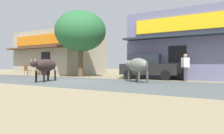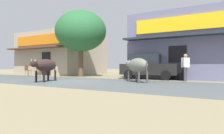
% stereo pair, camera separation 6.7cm
% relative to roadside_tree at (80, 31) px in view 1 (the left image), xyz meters
% --- Properties ---
extents(ground, '(80.00, 80.00, 0.00)m').
position_rel_roadside_tree_xyz_m(ground, '(2.79, -4.17, -3.63)').
color(ground, '#90835F').
extents(asphalt_road, '(72.00, 6.20, 0.00)m').
position_rel_roadside_tree_xyz_m(asphalt_road, '(2.79, -4.17, -3.63)').
color(asphalt_road, '#515859').
rests_on(asphalt_road, ground).
extents(storefront_left_cafe, '(7.46, 6.78, 4.17)m').
position_rel_roadside_tree_xyz_m(storefront_left_cafe, '(-5.30, 2.99, -1.54)').
color(storefront_left_cafe, tan).
rests_on(storefront_left_cafe, ground).
extents(storefront_right_club, '(7.87, 6.78, 4.42)m').
position_rel_roadside_tree_xyz_m(storefront_right_club, '(8.13, 3.00, -1.42)').
color(storefront_right_club, slate).
rests_on(storefront_right_club, ground).
extents(roadside_tree, '(4.07, 4.07, 5.27)m').
position_rel_roadside_tree_xyz_m(roadside_tree, '(0.00, 0.00, 0.00)').
color(roadside_tree, brown).
rests_on(roadside_tree, ground).
extents(parked_hatchback_car, '(3.89, 2.29, 1.64)m').
position_rel_roadside_tree_xyz_m(parked_hatchback_car, '(5.85, 0.08, -2.79)').
color(parked_hatchback_car, black).
rests_on(parked_hatchback_car, ground).
extents(cow_near_brown, '(1.41, 2.59, 1.25)m').
position_rel_roadside_tree_xyz_m(cow_near_brown, '(1.98, -5.21, -2.73)').
color(cow_near_brown, '#30221F').
rests_on(cow_near_brown, ground).
extents(cow_far_dark, '(2.30, 1.95, 1.29)m').
position_rel_roadside_tree_xyz_m(cow_far_dark, '(6.46, -2.83, -2.73)').
color(cow_far_dark, slate).
rests_on(cow_far_dark, ground).
extents(pedestrian_by_shop, '(0.45, 0.61, 1.56)m').
position_rel_roadside_tree_xyz_m(pedestrian_by_shop, '(8.43, -0.66, -2.72)').
color(pedestrian_by_shop, '#3F3F47').
rests_on(pedestrian_by_shop, ground).
extents(cafe_chair_near_tree, '(0.48, 0.48, 0.92)m').
position_rel_roadside_tree_xyz_m(cafe_chair_near_tree, '(-4.92, -0.15, -3.11)').
color(cafe_chair_near_tree, brown).
rests_on(cafe_chair_near_tree, ground).
extents(cafe_chair_by_doorway, '(0.53, 0.53, 0.92)m').
position_rel_roadside_tree_xyz_m(cafe_chair_by_doorway, '(-5.57, -0.88, -3.11)').
color(cafe_chair_by_doorway, brown).
rests_on(cafe_chair_by_doorway, ground).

